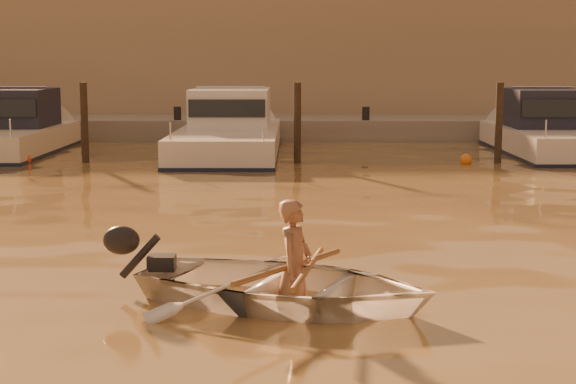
{
  "coord_description": "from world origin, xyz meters",
  "views": [
    {
      "loc": [
        -0.28,
        -8.08,
        2.55
      ],
      "look_at": [
        -0.36,
        3.9,
        0.75
      ],
      "focal_mm": 55.0,
      "sensor_mm": 36.0,
      "label": 1
    }
  ],
  "objects_px": {
    "moored_boat_2": "(229,131)",
    "moored_boat_4": "(548,131)",
    "dinghy": "(286,286)",
    "person": "(295,267)",
    "moored_boat_1": "(11,131)",
    "waterfront_building": "(301,64)"
  },
  "relations": [
    {
      "from": "moored_boat_2",
      "to": "moored_boat_4",
      "type": "bearing_deg",
      "value": 0.0
    },
    {
      "from": "dinghy",
      "to": "person",
      "type": "xyz_separation_m",
      "value": [
        0.09,
        -0.04,
        0.2
      ]
    },
    {
      "from": "moored_boat_1",
      "to": "person",
      "type": "bearing_deg",
      "value": -62.79
    },
    {
      "from": "moored_boat_1",
      "to": "moored_boat_4",
      "type": "distance_m",
      "value": 14.71
    },
    {
      "from": "dinghy",
      "to": "moored_boat_2",
      "type": "height_order",
      "value": "moored_boat_2"
    },
    {
      "from": "moored_boat_2",
      "to": "moored_boat_4",
      "type": "distance_m",
      "value": 8.72
    },
    {
      "from": "waterfront_building",
      "to": "moored_boat_4",
      "type": "bearing_deg",
      "value": -58.81
    },
    {
      "from": "moored_boat_2",
      "to": "waterfront_building",
      "type": "xyz_separation_m",
      "value": [
        2.06,
        11.0,
        1.77
      ]
    },
    {
      "from": "moored_boat_4",
      "to": "waterfront_building",
      "type": "height_order",
      "value": "waterfront_building"
    },
    {
      "from": "person",
      "to": "moored_boat_2",
      "type": "distance_m",
      "value": 15.24
    },
    {
      "from": "person",
      "to": "moored_boat_1",
      "type": "relative_size",
      "value": 0.21
    },
    {
      "from": "moored_boat_1",
      "to": "moored_boat_2",
      "type": "distance_m",
      "value": 5.99
    },
    {
      "from": "dinghy",
      "to": "person",
      "type": "bearing_deg",
      "value": -90.0
    },
    {
      "from": "moored_boat_1",
      "to": "moored_boat_2",
      "type": "bearing_deg",
      "value": 0.0
    },
    {
      "from": "moored_boat_1",
      "to": "waterfront_building",
      "type": "xyz_separation_m",
      "value": [
        8.05,
        11.0,
        1.77
      ]
    },
    {
      "from": "person",
      "to": "moored_boat_4",
      "type": "relative_size",
      "value": 0.2
    },
    {
      "from": "person",
      "to": "moored_boat_2",
      "type": "bearing_deg",
      "value": 27.57
    },
    {
      "from": "moored_boat_1",
      "to": "moored_boat_2",
      "type": "height_order",
      "value": "same"
    },
    {
      "from": "moored_boat_4",
      "to": "waterfront_building",
      "type": "bearing_deg",
      "value": 121.19
    },
    {
      "from": "moored_boat_1",
      "to": "moored_boat_4",
      "type": "bearing_deg",
      "value": 0.0
    },
    {
      "from": "moored_boat_4",
      "to": "waterfront_building",
      "type": "relative_size",
      "value": 0.16
    },
    {
      "from": "person",
      "to": "moored_boat_2",
      "type": "xyz_separation_m",
      "value": [
        -1.79,
        15.14,
        0.21
      ]
    }
  ]
}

